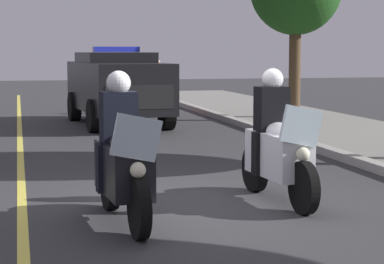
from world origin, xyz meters
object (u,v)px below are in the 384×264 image
Objects in this scene: police_suv at (117,84)px; cyclist_background at (157,87)px; police_motorcycle_lead_left at (123,162)px; police_motorcycle_lead_right at (277,148)px.

cyclist_background is at bearing 152.35° from police_suv.
cyclist_background is (-14.05, 3.05, 0.14)m from police_motorcycle_lead_left.
police_motorcycle_lead_right is at bearing -4.08° from cyclist_background.
police_suv is at bearing -176.13° from police_motorcycle_lead_right.
cyclist_background is (-3.14, 1.64, -0.22)m from police_suv.
police_suv reaches higher than cyclist_background.
police_suv is at bearing 172.66° from police_motorcycle_lead_left.
cyclist_background is (-13.36, 0.95, 0.14)m from police_motorcycle_lead_right.
police_suv reaches higher than police_motorcycle_lead_right.
police_motorcycle_lead_right is 10.25m from police_suv.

